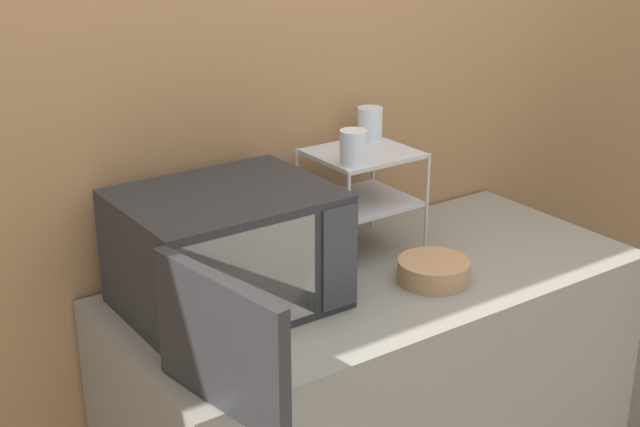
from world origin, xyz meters
name	(u,v)px	position (x,y,z in m)	size (l,w,h in m)	color
wall_back	(301,116)	(0.00, 0.70, 1.30)	(8.00, 0.06, 2.60)	#9E7047
counter	(375,425)	(0.00, 0.33, 0.47)	(1.45, 0.66, 0.94)	gray
microwave	(227,254)	(-0.42, 0.39, 1.09)	(0.53, 0.79, 0.30)	#262628
dish_rack	(362,179)	(0.07, 0.50, 1.15)	(0.28, 0.25, 0.29)	#B2B2B7
glass_front_left	(353,148)	(-0.02, 0.42, 1.28)	(0.07, 0.07, 0.09)	silver
glass_back_right	(370,123)	(0.16, 0.58, 1.28)	(0.07, 0.07, 0.09)	silver
bowl	(434,271)	(0.10, 0.22, 0.97)	(0.19, 0.19, 0.06)	#AD7F56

